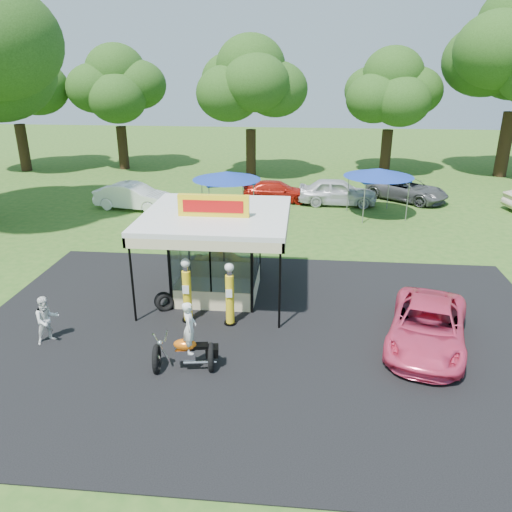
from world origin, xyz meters
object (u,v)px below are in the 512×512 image
object	(u,v)px
bg_car_d	(407,189)
spectator_west	(47,320)
gas_pump_right	(230,296)
bg_car_b	(277,191)
gas_station_kiosk	(217,252)
gas_pump_left	(187,292)
bg_car_a	(134,196)
pink_sedan	(427,327)
kiosk_car	(227,262)
tent_east	(379,173)
bg_car_c	(338,192)
motorcycle	(188,343)
tent_west	(227,176)

from	to	relation	value
bg_car_d	spectator_west	bearing A→B (deg)	-178.50
gas_pump_right	bg_car_b	distance (m)	16.90
gas_station_kiosk	gas_pump_left	distance (m)	2.52
gas_station_kiosk	bg_car_a	bearing A→B (deg)	122.02
gas_pump_right	pink_sedan	distance (m)	6.59
gas_pump_left	kiosk_car	distance (m)	4.65
kiosk_car	tent_east	size ratio (longest dim) A/B	0.69
gas_station_kiosk	bg_car_a	distance (m)	13.89
bg_car_c	bg_car_a	bearing A→B (deg)	101.84
spectator_west	bg_car_c	xyz separation A→B (m)	(10.36, 18.17, 0.03)
gas_pump_left	pink_sedan	world-z (taller)	gas_pump_left
kiosk_car	tent_east	world-z (taller)	tent_east
motorcycle	bg_car_a	world-z (taller)	motorcycle
kiosk_car	pink_sedan	size ratio (longest dim) A/B	0.56
spectator_west	motorcycle	bearing A→B (deg)	-58.02
gas_pump_left	tent_west	xyz separation A→B (m)	(-0.54, 12.77, 1.35)
spectator_west	bg_car_c	world-z (taller)	bg_car_c
gas_pump_right	kiosk_car	xyz separation A→B (m)	(-0.83, 4.63, -0.64)
pink_sedan	motorcycle	bearing A→B (deg)	-149.04
spectator_west	bg_car_d	bearing A→B (deg)	7.10
kiosk_car	bg_car_a	world-z (taller)	bg_car_a
gas_pump_right	tent_west	size ratio (longest dim) A/B	0.59
motorcycle	bg_car_b	xyz separation A→B (m)	(1.51, 19.70, -0.23)
gas_pump_left	motorcycle	world-z (taller)	gas_pump_left
gas_pump_left	bg_car_d	distance (m)	20.92
motorcycle	bg_car_b	bearing A→B (deg)	76.83
gas_station_kiosk	pink_sedan	xyz separation A→B (m)	(7.36, -3.19, -1.08)
bg_car_b	bg_car_c	xyz separation A→B (m)	(3.92, -0.43, 0.18)
gas_pump_left	motorcycle	size ratio (longest dim) A/B	1.05
gas_pump_right	spectator_west	size ratio (longest dim) A/B	1.43
kiosk_car	spectator_west	bearing A→B (deg)	142.13
pink_sedan	spectator_west	xyz separation A→B (m)	(-12.30, -0.96, 0.12)
motorcycle	bg_car_d	bearing A→B (deg)	55.27
motorcycle	tent_east	bearing A→B (deg)	57.12
motorcycle	gas_pump_left	bearing A→B (deg)	94.36
kiosk_car	gas_pump_right	bearing A→B (deg)	-169.87
bg_car_c	tent_east	distance (m)	3.60
bg_car_a	bg_car_b	xyz separation A→B (m)	(8.85, 2.71, -0.14)
gas_pump_left	tent_west	world-z (taller)	tent_west
gas_station_kiosk	tent_east	bearing A→B (deg)	57.14
pink_sedan	bg_car_a	xyz separation A→B (m)	(-14.71, 14.93, 0.11)
tent_west	bg_car_b	bearing A→B (deg)	55.88
pink_sedan	bg_car_c	size ratio (longest dim) A/B	1.01
spectator_west	tent_east	world-z (taller)	tent_east
motorcycle	tent_west	size ratio (longest dim) A/B	0.58
spectator_west	kiosk_car	bearing A→B (deg)	6.60
tent_west	pink_sedan	bearing A→B (deg)	-57.76
gas_station_kiosk	spectator_west	size ratio (longest dim) A/B	3.30
gas_station_kiosk	spectator_west	world-z (taller)	gas_station_kiosk
gas_pump_left	tent_east	xyz separation A→B (m)	(8.27, 14.08, 1.43)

